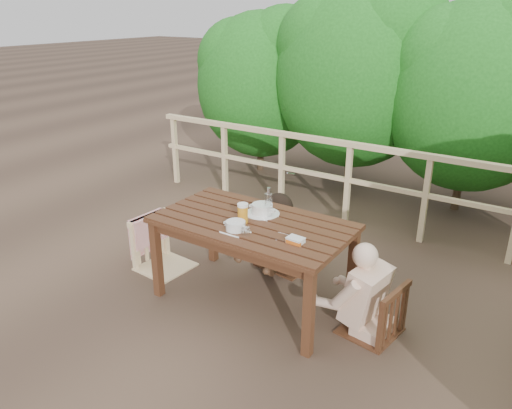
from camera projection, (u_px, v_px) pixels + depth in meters
The scene contains 16 objects.
ground at pixel (253, 299), 4.40m from camera, with size 60.00×60.00×0.00m, color brown.
table at pixel (253, 262), 4.25m from camera, with size 1.63×0.92×0.76m, color #3E2213.
chair_left at pixel (162, 223), 4.75m from camera, with size 0.48×0.48×0.97m, color #D5B887.
chair_far at pixel (288, 219), 4.81m from camera, with size 0.50×0.50×1.00m, color #3E2213.
chair_right at pixel (374, 284), 3.80m from camera, with size 0.43×0.43×0.87m, color #3E2213.
woman at pixel (289, 208), 4.78m from camera, with size 0.49×0.60×1.22m, color black, non-canonical shape.
diner_right at pixel (380, 265), 3.72m from camera, with size 0.50×0.61×1.23m, color beige, non-canonical shape.
railing at pixel (348, 184), 5.75m from camera, with size 5.60×0.10×1.01m, color #D5B887.
hedge_row at pixel (427, 54), 5.95m from camera, with size 6.60×1.60×3.80m, color #1A5D18, non-canonical shape.
soup_near at pixel (236, 226), 3.93m from camera, with size 0.27×0.27×0.09m, color silver.
soup_far at pixel (262, 210), 4.24m from camera, with size 0.30×0.30×0.10m, color white.
bread_roll at pixel (238, 224), 3.98m from camera, with size 0.14×0.10×0.08m, color olive.
beer_glass at pixel (243, 214), 4.06m from camera, with size 0.09×0.09×0.18m, color gold.
bottle at pixel (268, 203), 4.16m from camera, with size 0.06×0.06×0.27m, color white.
tumbler at pixel (246, 232), 3.84m from camera, with size 0.07×0.07×0.08m, color silver.
butter_tub at pixel (296, 241), 3.72m from camera, with size 0.13×0.09×0.06m, color silver.
Camera 1 is at (2.09, -3.12, 2.44)m, focal length 34.48 mm.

